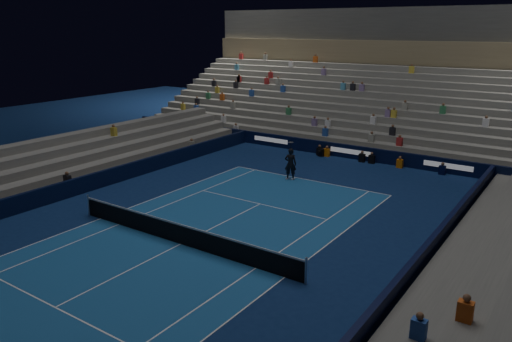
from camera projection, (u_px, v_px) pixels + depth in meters
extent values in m
plane|color=#0C1F4B|center=(181.00, 244.00, 22.39)|extent=(90.00, 90.00, 0.00)
cube|color=#194F8D|center=(181.00, 244.00, 22.39)|extent=(10.97, 23.77, 0.01)
cube|color=black|center=(351.00, 152.00, 36.91)|extent=(44.00, 0.25, 1.00)
cube|color=black|center=(391.00, 298.00, 16.98)|extent=(0.25, 37.00, 1.00)
cube|color=black|center=(51.00, 194.00, 27.52)|extent=(0.25, 37.00, 1.00)
cube|color=slate|center=(356.00, 152.00, 37.77)|extent=(44.00, 1.00, 0.50)
cube|color=slate|center=(362.00, 147.00, 38.49)|extent=(44.00, 1.00, 1.00)
cube|color=slate|center=(367.00, 141.00, 39.21)|extent=(44.00, 1.00, 1.50)
cube|color=slate|center=(372.00, 136.00, 39.94)|extent=(44.00, 1.00, 2.00)
cube|color=slate|center=(377.00, 131.00, 40.66)|extent=(44.00, 1.00, 2.50)
cube|color=slate|center=(381.00, 126.00, 41.38)|extent=(44.00, 1.00, 3.00)
cube|color=slate|center=(386.00, 121.00, 42.11)|extent=(44.00, 1.00, 3.50)
cube|color=slate|center=(390.00, 116.00, 42.83)|extent=(44.00, 1.00, 4.00)
cube|color=slate|center=(394.00, 112.00, 43.55)|extent=(44.00, 1.00, 4.50)
cube|color=slate|center=(399.00, 108.00, 44.27)|extent=(44.00, 1.00, 5.00)
cube|color=slate|center=(403.00, 104.00, 45.00)|extent=(44.00, 1.00, 5.50)
cube|color=slate|center=(406.00, 100.00, 45.72)|extent=(44.00, 1.00, 6.00)
cube|color=#7D6E4D|center=(414.00, 53.00, 45.45)|extent=(44.00, 0.60, 2.20)
cube|color=#41413F|center=(421.00, 24.00, 45.84)|extent=(44.00, 2.40, 3.00)
cube|color=#5F5F5A|center=(413.00, 312.00, 16.62)|extent=(1.00, 37.00, 0.50)
cube|color=#5F5F5A|center=(445.00, 314.00, 16.01)|extent=(1.00, 37.00, 1.00)
cube|color=#5F5F5A|center=(479.00, 317.00, 15.39)|extent=(1.00, 37.00, 1.50)
cube|color=slate|center=(43.00, 196.00, 28.02)|extent=(1.00, 37.00, 0.50)
cube|color=slate|center=(32.00, 189.00, 28.49)|extent=(1.00, 37.00, 1.00)
cube|color=slate|center=(21.00, 181.00, 28.97)|extent=(1.00, 37.00, 1.50)
cube|color=slate|center=(11.00, 175.00, 29.44)|extent=(1.00, 37.00, 2.00)
cube|color=slate|center=(1.00, 168.00, 29.91)|extent=(1.00, 37.00, 2.50)
cylinder|color=#B2B2B7|center=(89.00, 205.00, 25.71)|extent=(0.10, 0.10, 1.10)
cylinder|color=#B2B2B7|center=(306.00, 271.00, 18.76)|extent=(0.10, 0.10, 1.10)
cube|color=black|center=(180.00, 235.00, 22.26)|extent=(12.80, 0.03, 0.90)
cube|color=white|center=(180.00, 225.00, 22.13)|extent=(12.80, 0.04, 0.08)
imported|color=black|center=(290.00, 164.00, 31.64)|extent=(0.88, 0.74, 2.06)
cube|color=black|center=(322.00, 152.00, 37.64)|extent=(0.47, 0.56, 0.57)
cylinder|color=black|center=(319.00, 151.00, 37.24)|extent=(0.19, 0.36, 0.16)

